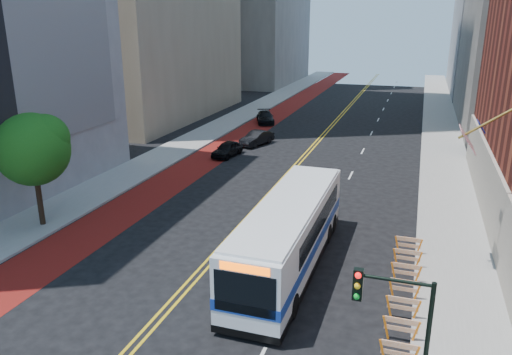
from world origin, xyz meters
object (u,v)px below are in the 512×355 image
at_px(car_b, 257,138).
at_px(transit_bus, 290,233).
at_px(car_a, 227,149).
at_px(car_c, 265,117).
at_px(traffic_signal, 396,323).
at_px(street_tree, 34,147).

bearing_deg(car_b, transit_bus, -50.37).
height_order(car_a, car_c, car_c).
relative_size(traffic_signal, car_a, 1.29).
xyz_separation_m(traffic_signal, car_b, (-14.83, 32.69, -3.04)).
relative_size(street_tree, car_a, 1.70).
bearing_deg(street_tree, transit_bus, -1.49).
height_order(traffic_signal, car_a, traffic_signal).
bearing_deg(street_tree, car_b, 75.86).
bearing_deg(car_a, traffic_signal, -53.10).
bearing_deg(street_tree, car_c, 84.19).
distance_m(transit_bus, car_c, 36.11).
xyz_separation_m(street_tree, car_c, (3.43, 33.71, -4.23)).
distance_m(traffic_signal, car_c, 46.66).
distance_m(traffic_signal, transit_bus, 10.80).
distance_m(street_tree, car_b, 24.23).
bearing_deg(traffic_signal, car_a, 119.94).
height_order(street_tree, car_a, street_tree).
distance_m(traffic_signal, car_b, 36.03).
xyz_separation_m(transit_bus, car_a, (-10.61, 18.66, -1.17)).
height_order(transit_bus, car_b, transit_bus).
relative_size(transit_bus, car_a, 3.26).
height_order(street_tree, car_b, street_tree).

